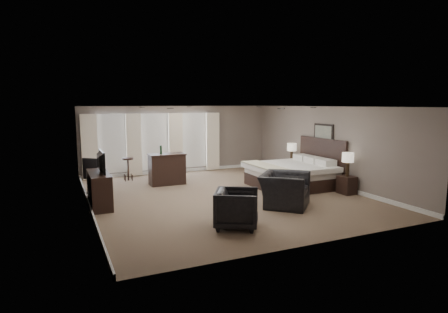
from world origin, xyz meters
name	(u,v)px	position (x,y,z in m)	size (l,w,h in m)	color
room	(223,152)	(0.00, 0.00, 1.30)	(7.60, 8.60, 2.64)	brown
window_bay	(155,143)	(-1.00, 4.11, 1.20)	(5.25, 0.20, 2.30)	silver
bed	(294,163)	(2.58, 0.14, 0.77)	(2.43, 2.32, 1.55)	silver
nightstand_near	(347,185)	(3.47, -1.31, 0.27)	(0.40, 0.49, 0.54)	black
nightstand_far	(291,170)	(3.47, 1.59, 0.27)	(0.41, 0.50, 0.54)	black
lamp_near	(348,164)	(3.47, -1.31, 0.89)	(0.34, 0.34, 0.71)	beige
lamp_far	(292,153)	(3.47, 1.59, 0.90)	(0.34, 0.34, 0.70)	beige
wall_art	(323,132)	(3.70, 0.14, 1.75)	(0.04, 0.96, 0.56)	slate
dresser	(99,190)	(-3.45, 0.28, 0.45)	(0.50, 1.55, 0.90)	black
tv	(98,170)	(-3.45, 0.28, 0.96)	(0.99, 0.57, 0.13)	black
armchair_near	(285,184)	(1.02, -1.68, 0.58)	(1.34, 0.87, 1.17)	black
armchair_far	(237,207)	(-0.91, -2.73, 0.46)	(0.90, 0.85, 0.93)	black
bar_counter	(167,169)	(-1.08, 2.20, 0.52)	(1.20, 0.62, 1.05)	black
bar_stool_left	(128,169)	(-2.15, 3.39, 0.41)	(0.38, 0.38, 0.81)	black
bar_stool_right	(162,169)	(-1.04, 3.05, 0.38)	(0.36, 0.36, 0.76)	black
desk_chair	(95,175)	(-3.39, 1.88, 0.55)	(0.56, 0.56, 1.10)	black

